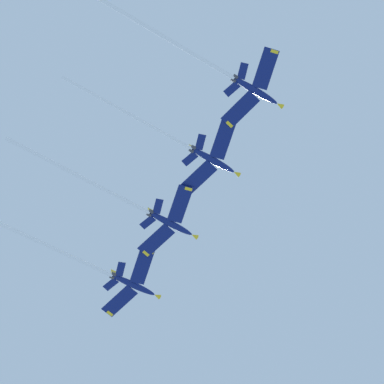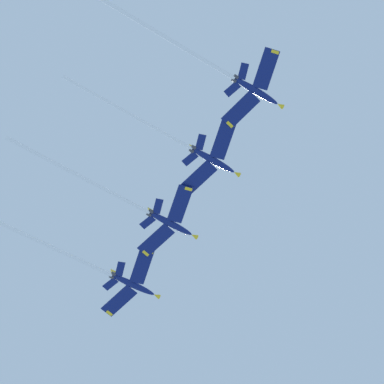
{
  "view_description": "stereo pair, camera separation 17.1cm",
  "coord_description": "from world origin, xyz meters",
  "px_view_note": "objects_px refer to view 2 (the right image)",
  "views": [
    {
      "loc": [
        -5.44,
        -39.96,
        1.64
      ],
      "look_at": [
        -4.14,
        3.02,
        155.66
      ],
      "focal_mm": 64.58,
      "sensor_mm": 36.0,
      "label": 1
    },
    {
      "loc": [
        -5.61,
        -39.95,
        1.64
      ],
      "look_at": [
        -4.14,
        3.02,
        155.66
      ],
      "focal_mm": 64.58,
      "sensor_mm": 36.0,
      "label": 2
    }
  ],
  "objects_px": {
    "jet_inner_left": "(136,206)",
    "jet_inner_right": "(215,66)",
    "jet_centre": "(191,148)",
    "jet_far_left": "(102,271)"
  },
  "relations": [
    {
      "from": "jet_far_left",
      "to": "jet_centre",
      "type": "relative_size",
      "value": 0.98
    },
    {
      "from": "jet_inner_left",
      "to": "jet_inner_right",
      "type": "relative_size",
      "value": 0.91
    },
    {
      "from": "jet_centre",
      "to": "jet_inner_right",
      "type": "xyz_separation_m",
      "value": [
        4.6,
        -18.5,
        -1.15
      ]
    },
    {
      "from": "jet_inner_left",
      "to": "jet_centre",
      "type": "distance_m",
      "value": 18.26
    },
    {
      "from": "jet_inner_left",
      "to": "jet_inner_right",
      "type": "bearing_deg",
      "value": -62.53
    },
    {
      "from": "jet_far_left",
      "to": "jet_inner_right",
      "type": "distance_m",
      "value": 54.42
    },
    {
      "from": "jet_centre",
      "to": "jet_far_left",
      "type": "bearing_deg",
      "value": 123.51
    },
    {
      "from": "jet_far_left",
      "to": "jet_centre",
      "type": "bearing_deg",
      "value": -56.49
    },
    {
      "from": "jet_centre",
      "to": "jet_inner_right",
      "type": "bearing_deg",
      "value": -76.05
    },
    {
      "from": "jet_centre",
      "to": "jet_inner_left",
      "type": "bearing_deg",
      "value": 131.64
    }
  ]
}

